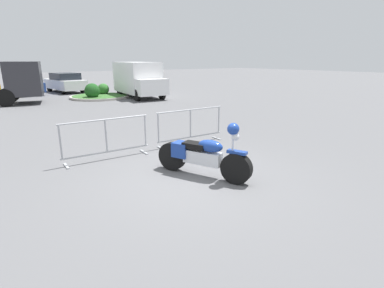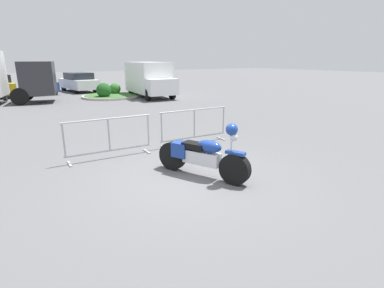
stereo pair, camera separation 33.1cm
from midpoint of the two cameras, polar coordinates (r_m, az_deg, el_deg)
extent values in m
plane|color=#5B5B5E|center=(6.61, -1.92, -6.53)|extent=(120.00, 120.00, 0.00)
cylinder|color=black|center=(6.27, 6.95, -4.65)|extent=(0.44, 0.68, 0.66)
cylinder|color=black|center=(7.02, -5.12, -2.33)|extent=(0.44, 0.68, 0.66)
cube|color=silver|center=(6.58, 0.57, -2.59)|extent=(0.58, 0.90, 0.29)
ellipsoid|color=navy|center=(6.40, 2.02, -0.40)|extent=(0.48, 0.64, 0.27)
cube|color=black|center=(6.59, -0.83, -0.28)|extent=(0.49, 0.61, 0.12)
cube|color=navy|center=(6.82, -3.36, -1.03)|extent=(0.46, 0.48, 0.33)
cube|color=navy|center=(6.16, 7.06, -1.58)|extent=(0.30, 0.44, 0.06)
cylinder|color=silver|center=(6.16, 6.22, -0.20)|extent=(0.05, 0.05, 0.47)
sphere|color=silver|center=(6.09, 6.72, 1.37)|extent=(0.17, 0.17, 0.17)
sphere|color=navy|center=(6.07, 6.32, 2.85)|extent=(0.25, 0.25, 0.25)
cylinder|color=#9EA0A5|center=(7.90, -17.46, 4.44)|extent=(2.29, 0.11, 0.04)
cylinder|color=#9EA0A5|center=(8.11, -16.97, -1.45)|extent=(2.29, 0.11, 0.04)
cylinder|color=#9EA0A5|center=(7.78, -24.93, 0.28)|extent=(0.05, 0.05, 0.85)
cylinder|color=#9EA0A5|center=(7.99, -17.21, 1.46)|extent=(0.05, 0.05, 0.85)
cylinder|color=#9EA0A5|center=(8.35, -10.02, 2.53)|extent=(0.05, 0.05, 0.85)
cube|color=#9EA0A5|center=(7.96, -23.92, -3.88)|extent=(0.07, 0.44, 0.03)
cube|color=#9EA0A5|center=(8.48, -10.26, -1.54)|extent=(0.07, 0.44, 0.03)
cylinder|color=#9EA0A5|center=(9.04, -1.37, 6.53)|extent=(2.29, 0.11, 0.04)
cylinder|color=#9EA0A5|center=(9.22, -1.33, 1.31)|extent=(2.29, 0.11, 0.04)
cylinder|color=#9EA0A5|center=(8.60, -7.54, 3.03)|extent=(0.05, 0.05, 0.85)
cylinder|color=#9EA0A5|center=(9.12, -1.35, 3.90)|extent=(0.05, 0.05, 0.85)
cylinder|color=#9EA0A5|center=(9.73, 4.13, 4.63)|extent=(0.05, 0.05, 0.85)
cube|color=#9EA0A5|center=(8.78, -6.99, -0.79)|extent=(0.07, 0.44, 0.03)
cube|color=#9EA0A5|center=(9.83, 3.74, 1.09)|extent=(0.07, 0.44, 0.03)
cube|color=#2D2D33|center=(20.18, -29.77, 10.77)|extent=(2.23, 2.52, 1.90)
cylinder|color=black|center=(21.33, -31.63, 8.09)|extent=(1.00, 0.48, 0.96)
cylinder|color=black|center=(19.44, -32.42, 7.43)|extent=(1.00, 0.48, 0.96)
cube|color=white|center=(21.19, -10.91, 12.36)|extent=(2.26, 4.22, 2.00)
cube|color=white|center=(18.91, -8.08, 10.66)|extent=(1.95, 1.02, 1.00)
cylinder|color=black|center=(19.67, -6.23, 9.51)|extent=(0.29, 0.73, 0.72)
cylinder|color=black|center=(19.02, -10.86, 9.10)|extent=(0.29, 0.73, 0.72)
cylinder|color=black|center=(22.68, -9.88, 10.21)|extent=(0.29, 0.73, 0.72)
cylinder|color=black|center=(22.12, -13.97, 9.84)|extent=(0.29, 0.73, 0.72)
cube|color=#284799|center=(25.50, -29.60, 9.50)|extent=(2.21, 4.24, 0.66)
cube|color=#1E232B|center=(25.33, -29.69, 10.75)|extent=(1.80, 2.26, 0.47)
cylinder|color=black|center=(26.62, -31.67, 8.80)|extent=(0.29, 0.63, 0.60)
cylinder|color=black|center=(26.94, -28.80, 9.26)|extent=(0.29, 0.63, 0.60)
cylinder|color=black|center=(24.11, -30.31, 8.49)|extent=(0.29, 0.63, 0.60)
cylinder|color=black|center=(24.46, -27.16, 8.98)|extent=(0.29, 0.63, 0.60)
cube|color=white|center=(25.92, -23.36, 10.43)|extent=(2.38, 4.57, 0.71)
cube|color=#1E232B|center=(25.74, -23.39, 11.77)|extent=(1.94, 2.44, 0.51)
cylinder|color=black|center=(27.01, -25.85, 9.69)|extent=(0.31, 0.67, 0.65)
cylinder|color=black|center=(27.51, -22.88, 10.11)|extent=(0.31, 0.67, 0.65)
cylinder|color=black|center=(24.38, -23.75, 9.42)|extent=(0.31, 0.67, 0.65)
cylinder|color=black|center=(24.93, -20.51, 9.87)|extent=(0.31, 0.67, 0.65)
cylinder|color=#ADA89E|center=(21.35, -17.54, 8.59)|extent=(3.88, 3.88, 0.14)
cylinder|color=#38662D|center=(21.35, -17.56, 8.80)|extent=(3.57, 3.57, 0.02)
sphere|color=#33702D|center=(22.30, -16.95, 9.97)|extent=(0.78, 0.78, 0.78)
sphere|color=#1E511E|center=(20.55, -18.92, 9.55)|extent=(0.95, 0.95, 0.95)
camera|label=1|loc=(0.17, -91.39, -0.40)|focal=28.00mm
camera|label=2|loc=(0.17, 88.61, 0.40)|focal=28.00mm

